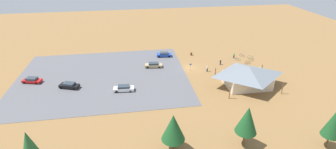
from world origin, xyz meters
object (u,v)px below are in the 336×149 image
Objects in this scene: pine_midwest at (173,127)px; car_black_near_entry at (69,85)px; lot_sign at (190,66)px; pine_west at (334,122)px; pine_far_east at (247,120)px; bike_pavilion at (248,75)px; bicycle_red_edge_north at (247,64)px; bicycle_black_near_sign at (248,62)px; car_white_aisle_side at (124,88)px; bicycle_green_back_row at (251,59)px; visitor_crossing_yard at (220,62)px; pine_east at (29,144)px; car_blue_mid_lot at (164,54)px; bicycle_blue_by_bin at (238,59)px; visitor_by_pavilion at (234,55)px; bicycle_purple_front_row at (242,55)px; bicycle_white_mid_cluster at (251,57)px; bicycle_yellow_yard_left at (234,55)px; trash_bin at (191,54)px; visitor_near_lot at (207,68)px; car_tan_by_curb at (154,65)px; car_red_end_stall at (32,80)px.

car_black_near_entry is (20.83, -24.43, -3.80)m from pine_midwest.
lot_sign is 0.28× the size of pine_west.
pine_far_east reaches higher than pine_midwest.
bike_pavilion is 12.76m from bicycle_red_edge_north.
bicycle_black_near_sign is 37.52m from car_white_aisle_side.
visitor_crossing_yard reaches higher than bicycle_green_back_row.
pine_far_east is 1.08× the size of pine_east.
car_black_near_entry reaches higher than bicycle_black_near_sign.
bicycle_green_back_row is 26.27m from car_blue_mid_lot.
car_blue_mid_lot is (21.33, -6.47, 0.35)m from bicycle_blue_by_bin.
car_white_aisle_side is 36.56m from visitor_by_pavilion.
bicycle_purple_front_row is 50.70m from car_black_near_entry.
pine_far_east is 40.54m from bicycle_white_mid_cluster.
bicycle_purple_front_row is 0.93× the size of bicycle_yellow_yard_left.
bicycle_white_mid_cluster is at bearing 163.02° from trash_bin.
visitor_near_lot is (-22.49, -7.13, 0.20)m from car_white_aisle_side.
pine_far_east is at bearing 69.83° from bicycle_yellow_yard_left.
visitor_by_pavilion is (5.02, -0.96, 0.46)m from bicycle_white_mid_cluster.
pine_midwest is at bearing 41.02° from bike_pavilion.
bicycle_green_back_row is 0.26× the size of car_tan_by_curb.
pine_west is (-15.44, 32.94, 3.70)m from lot_sign.
visitor_by_pavilion is (-33.33, -15.01, 0.11)m from car_white_aisle_side.
bicycle_green_back_row is 1.78m from bicycle_white_mid_cluster.
bicycle_blue_by_bin is at bearing -177.94° from car_tan_by_curb.
car_blue_mid_lot reaches higher than bicycle_red_edge_north.
bicycle_yellow_yard_left is at bearing 172.99° from car_blue_mid_lot.
car_white_aisle_side is (33.77, 13.02, 0.35)m from bicycle_blue_by_bin.
pine_east is (42.93, 19.54, 1.87)m from bike_pavilion.
lot_sign reaches higher than bicycle_blue_by_bin.
bicycle_green_back_row is (-1.76, -1.74, -0.00)m from bicycle_black_near_sign.
bike_pavilion is at bearing 128.31° from car_blue_mid_lot.
visitor_by_pavilion is 0.91× the size of visitor_near_lot.
visitor_by_pavilion is 1.01× the size of visitor_crossing_yard.
bicycle_blue_by_bin is 0.28× the size of car_white_aisle_side.
car_tan_by_curb is at bearing 3.69° from bicycle_white_mid_cluster.
lot_sign is at bearing 16.47° from bicycle_blue_by_bin.
lot_sign is 1.23× the size of visitor_near_lot.
car_white_aisle_side is at bearing 17.59° from visitor_near_lot.
pine_midwest is 42.86m from bicycle_blue_by_bin.
bicycle_black_near_sign is at bearing -177.23° from car_red_end_stall.
bicycle_purple_front_row is 9.99m from visitor_crossing_yard.
visitor_by_pavilion is (-55.87, -7.20, 0.12)m from car_red_end_stall.
car_white_aisle_side is at bearing 26.19° from bicycle_yellow_yard_left.
bike_pavilion is 13.40m from visitor_crossing_yard.
visitor_by_pavilion is (-46.71, -36.72, -3.97)m from pine_east.
car_red_end_stall is at bearing -72.77° from pine_east.
bicycle_red_edge_north is at bearing -178.67° from car_red_end_stall.
bicycle_blue_by_bin reaches higher than bicycle_white_mid_cluster.
bicycle_purple_front_row reaches higher than bicycle_green_back_row.
bicycle_black_near_sign is 58.58m from car_red_end_stall.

